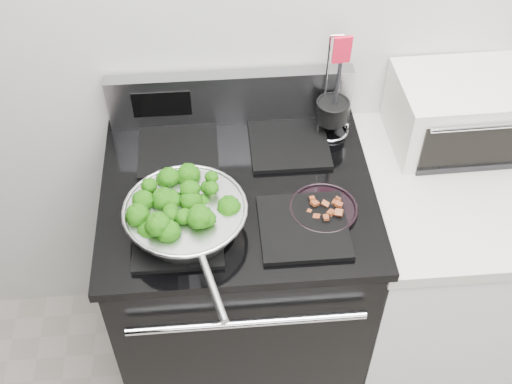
{
  "coord_description": "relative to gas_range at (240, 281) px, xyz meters",
  "views": [
    {
      "loc": [
        -0.35,
        0.12,
        2.28
      ],
      "look_at": [
        -0.25,
        1.36,
        0.98
      ],
      "focal_mm": 45.0,
      "sensor_mm": 36.0,
      "label": 1
    }
  ],
  "objects": [
    {
      "name": "gas_range",
      "position": [
        0.0,
        0.0,
        0.0
      ],
      "size": [
        0.79,
        0.69,
        1.13
      ],
      "color": "black",
      "rests_on": "floor"
    },
    {
      "name": "counter",
      "position": [
        0.68,
        -0.0,
        -0.03
      ],
      "size": [
        0.62,
        0.68,
        0.92
      ],
      "color": "white",
      "rests_on": "floor"
    },
    {
      "name": "skillet",
      "position": [
        -0.15,
        -0.15,
        0.51
      ],
      "size": [
        0.33,
        0.52,
        0.07
      ],
      "rotation": [
        0.0,
        0.0,
        0.25
      ],
      "color": "silver",
      "rests_on": "gas_range"
    },
    {
      "name": "broccoli_pile",
      "position": [
        -0.15,
        -0.15,
        0.53
      ],
      "size": [
        0.26,
        0.26,
        0.09
      ],
      "primitive_type": null,
      "color": "#0B3204",
      "rests_on": "skillet"
    },
    {
      "name": "bacon_plate",
      "position": [
        0.23,
        -0.11,
        0.48
      ],
      "size": [
        0.19,
        0.19,
        0.04
      ],
      "rotation": [
        0.0,
        0.0,
        -0.04
      ],
      "color": "black",
      "rests_on": "gas_range"
    },
    {
      "name": "utensil_holder",
      "position": [
        0.31,
        0.22,
        0.53
      ],
      "size": [
        0.11,
        0.11,
        0.35
      ],
      "rotation": [
        0.0,
        0.0,
        0.08
      ],
      "color": "silver",
      "rests_on": "gas_range"
    },
    {
      "name": "toaster_oven",
      "position": [
        0.69,
        0.18,
        0.54
      ],
      "size": [
        0.4,
        0.31,
        0.22
      ],
      "rotation": [
        0.0,
        0.0,
        0.02
      ],
      "color": "white",
      "rests_on": "counter"
    }
  ]
}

